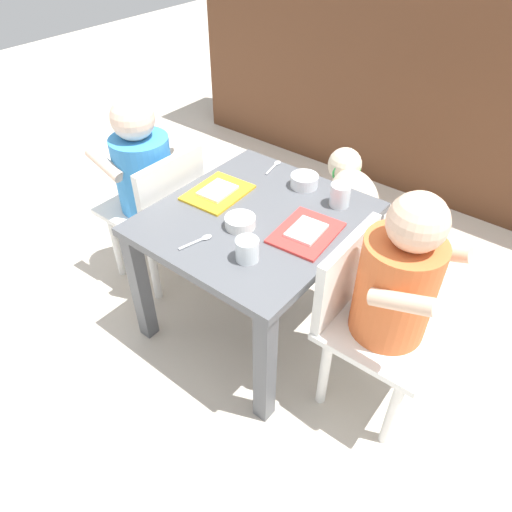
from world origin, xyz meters
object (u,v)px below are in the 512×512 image
Objects in this scene: food_tray_left at (218,192)px; spoon_by_right_tray at (199,241)px; seated_child_left at (146,174)px; seated_child_right at (392,287)px; dining_table at (256,236)px; water_cup_left at (340,196)px; spoon_by_left_tray at (274,166)px; water_cup_right at (247,251)px; dog at (351,193)px; food_tray_right at (306,232)px; veggie_bowl_near at (304,181)px; cereal_bowl_right_side at (239,221)px.

food_tray_left reaches higher than spoon_by_right_tray.
seated_child_left is 0.97× the size of seated_child_right.
seated_child_left is at bearing -175.82° from dining_table.
water_cup_left is at bearing 62.32° from spoon_by_right_tray.
seated_child_left reaches higher than spoon_by_right_tray.
food_tray_left is 0.23m from spoon_by_right_tray.
seated_child_right is at bearing -26.70° from spoon_by_left_tray.
spoon_by_left_tray is at bearing 153.30° from seated_child_right.
seated_child_left is at bearing -137.22° from spoon_by_left_tray.
seated_child_left is 11.26× the size of water_cup_right.
dog is at bearing 98.08° from water_cup_right.
spoon_by_left_tray is (-0.28, 0.24, -0.00)m from food_tray_right.
seated_child_right reaches higher than food_tray_right.
spoon_by_left_tray is (-0.14, 0.04, -0.02)m from veggie_bowl_near.
seated_child_right reaches higher than dog.
dining_table is 6.99× the size of cereal_bowl_right_side.
water_cup_left is 0.36m from water_cup_right.
water_cup_left is at bearing 20.77° from seated_child_left.
seated_child_left is 10.05× the size of water_cup_left.
dog is at bearing 90.37° from cereal_bowl_right_side.
food_tray_right is at bearing -88.79° from water_cup_left.
food_tray_left is at bearing -150.90° from water_cup_left.
seated_child_right is at bearing -30.27° from veggie_bowl_near.
seated_child_right is 0.81m from dog.
spoon_by_left_tray is at bearing 116.39° from dining_table.
seated_child_right is at bearing 18.59° from spoon_by_right_tray.
food_tray_left is 0.32m from water_cup_right.
food_tray_right is (0.17, -0.59, 0.24)m from dog.
cereal_bowl_right_side is (-0.02, -0.28, -0.00)m from veggie_bowl_near.
water_cup_right is (-0.33, -0.13, 0.03)m from seated_child_right.
spoon_by_right_tray is (0.08, -0.44, 0.00)m from spoon_by_left_tray.
seated_child_right is 0.35m from water_cup_left.
veggie_bowl_near reaches higher than dog.
food_tray_left reaches higher than dog.
seated_child_left is 7.99× the size of cereal_bowl_right_side.
seated_child_left reaches higher than veggie_bowl_near.
dog is 0.83m from spoon_by_right_tray.
dining_table is at bearing -63.61° from spoon_by_left_tray.
dining_table is 0.18m from food_tray_right.
dining_table is at bearing 87.38° from cereal_bowl_right_side.
food_tray_left and food_tray_right have the same top height.
seated_child_right is 3.42× the size of food_tray_right.
water_cup_left is 0.30m from cereal_bowl_right_side.
seated_child_left is 0.86m from seated_child_right.
water_cup_right is 0.60× the size of spoon_by_left_tray.
food_tray_left reaches higher than dining_table.
food_tray_right is (0.59, 0.05, 0.01)m from seated_child_left.
dog is 5.67× the size of water_cup_left.
water_cup_left is (0.16, 0.19, 0.10)m from dining_table.
water_cup_left reaches higher than dog.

